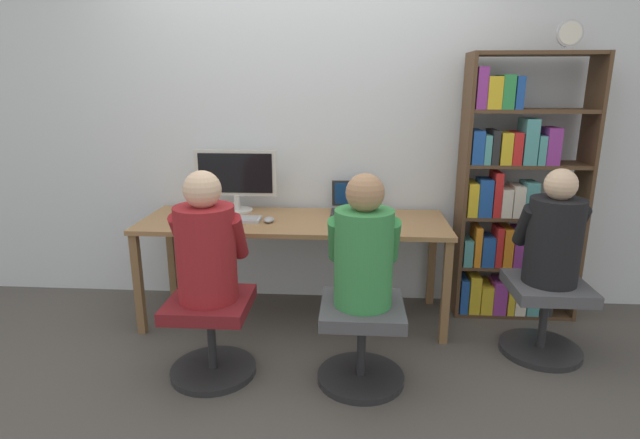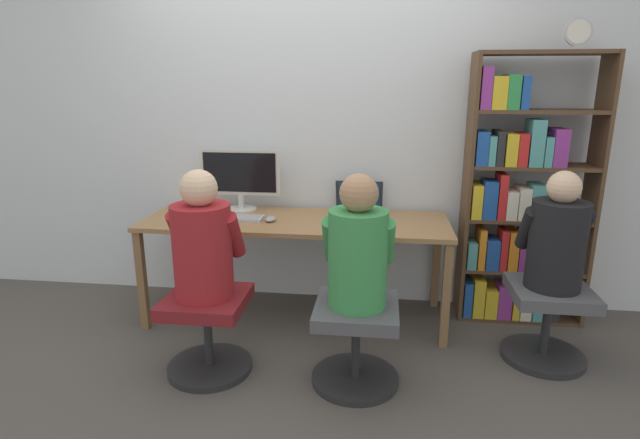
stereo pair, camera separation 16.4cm
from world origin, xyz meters
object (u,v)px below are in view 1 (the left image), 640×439
object	(u,v)px
laptop	(355,206)
person_at_monitor	(206,245)
desk_clock	(570,34)
keyboard	(228,219)
person_near_shelf	(554,234)
bookshelf	(509,202)
office_chair_side	(544,312)
office_chair_right	(362,336)
office_chair_left	(211,330)
person_at_laptop	(364,249)
desktop_monitor	(236,179)

from	to	relation	value
laptop	person_at_monitor	size ratio (longest dim) A/B	0.48
laptop	desk_clock	world-z (taller)	desk_clock
keyboard	person_near_shelf	world-z (taller)	person_near_shelf
bookshelf	office_chair_side	distance (m)	0.77
office_chair_right	bookshelf	xyz separation A→B (m)	(0.98, 0.92, 0.54)
office_chair_left	office_chair_right	bearing A→B (deg)	-0.94
desk_clock	person_near_shelf	distance (m)	1.23
office_chair_left	person_at_monitor	distance (m)	0.49
bookshelf	laptop	bearing A→B (deg)	177.65
laptop	bookshelf	bearing A→B (deg)	-2.35
desk_clock	person_near_shelf	world-z (taller)	desk_clock
keyboard	person_at_laptop	xyz separation A→B (m)	(0.88, -0.69, 0.04)
office_chair_side	person_at_monitor	bearing A→B (deg)	-169.46
laptop	office_chair_right	world-z (taller)	laptop
office_chair_right	person_at_monitor	size ratio (longest dim) A/B	0.68
office_chair_right	bookshelf	bearing A→B (deg)	42.97
keyboard	office_chair_side	size ratio (longest dim) A/B	0.91
office_chair_left	desk_clock	distance (m)	2.74
office_chair_side	person_near_shelf	distance (m)	0.48
office_chair_side	person_near_shelf	world-z (taller)	person_near_shelf
desktop_monitor	person_at_monitor	distance (m)	0.95
keyboard	person_at_laptop	size ratio (longest dim) A/B	0.62
laptop	office_chair_side	xyz separation A→B (m)	(1.14, -0.58, -0.49)
person_at_laptop	person_near_shelf	distance (m)	1.15
person_at_laptop	office_chair_side	world-z (taller)	person_at_laptop
laptop	person_at_monitor	xyz separation A→B (m)	(-0.78, -0.94, 0.01)
desktop_monitor	office_chair_side	world-z (taller)	desktop_monitor
keyboard	office_chair_right	bearing A→B (deg)	-38.10
keyboard	person_at_laptop	distance (m)	1.12
person_at_laptop	bookshelf	size ratio (longest dim) A/B	0.39
office_chair_left	desk_clock	xyz separation A→B (m)	(2.05, 0.85, 1.60)
person_at_laptop	person_near_shelf	xyz separation A→B (m)	(1.09, 0.38, -0.01)
bookshelf	desktop_monitor	bearing A→B (deg)	179.10
desktop_monitor	office_chair_side	distance (m)	2.16
person_at_laptop	bookshelf	distance (m)	1.34
desktop_monitor	office_chair_side	bearing A→B (deg)	-16.15
office_chair_right	person_at_laptop	distance (m)	0.50
laptop	person_at_monitor	world-z (taller)	person_at_monitor
office_chair_right	person_at_monitor	xyz separation A→B (m)	(-0.83, 0.02, 0.49)
office_chair_left	office_chair_right	world-z (taller)	same
desk_clock	desktop_monitor	bearing A→B (deg)	177.62
desktop_monitor	person_at_laptop	world-z (taller)	person_at_laptop
desktop_monitor	person_near_shelf	xyz separation A→B (m)	(1.97, -0.57, -0.19)
keyboard	office_chair_right	xyz separation A→B (m)	(0.88, -0.69, -0.45)
laptop	person_near_shelf	size ratio (longest dim) A/B	0.49
keyboard	desk_clock	size ratio (longest dim) A/B	2.43
laptop	office_chair_side	size ratio (longest dim) A/B	0.69
laptop	office_chair_left	bearing A→B (deg)	-129.59
person_at_laptop	keyboard	bearing A→B (deg)	142.11
office_chair_left	desk_clock	bearing A→B (deg)	22.36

